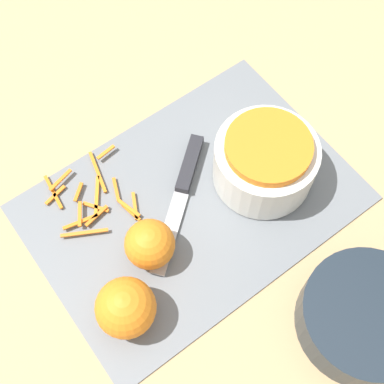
{
  "coord_description": "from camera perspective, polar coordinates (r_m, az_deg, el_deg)",
  "views": [
    {
      "loc": [
        0.2,
        0.27,
        0.71
      ],
      "look_at": [
        0.0,
        0.0,
        0.04
      ],
      "focal_mm": 50.0,
      "sensor_mm": 36.0,
      "label": 1
    }
  ],
  "objects": [
    {
      "name": "cutting_board",
      "position": [
        0.78,
        0.0,
        -1.08
      ],
      "size": [
        0.46,
        0.32,
        0.01
      ],
      "color": "slate",
      "rests_on": "ground_plane"
    },
    {
      "name": "bowl_speckled",
      "position": [
        0.77,
        7.81,
        3.35
      ],
      "size": [
        0.15,
        0.15,
        0.09
      ],
      "color": "silver",
      "rests_on": "cutting_board"
    },
    {
      "name": "orange_left",
      "position": [
        0.72,
        -4.53,
        -5.57
      ],
      "size": [
        0.07,
        0.07,
        0.07
      ],
      "color": "orange",
      "rests_on": "cutting_board"
    },
    {
      "name": "orange_right",
      "position": [
        0.69,
        -7.08,
        -12.15
      ],
      "size": [
        0.08,
        0.08,
        0.08
      ],
      "color": "orange",
      "rests_on": "cutting_board"
    },
    {
      "name": "ground_plane",
      "position": [
        0.79,
        0.0,
        -1.17
      ],
      "size": [
        4.0,
        4.0,
        0.0
      ],
      "primitive_type": "plane",
      "color": "tan"
    },
    {
      "name": "bowl_dark",
      "position": [
        0.73,
        17.88,
        -12.59
      ],
      "size": [
        0.17,
        0.17,
        0.06
      ],
      "color": "#1E2833",
      "rests_on": "ground_plane"
    },
    {
      "name": "knife",
      "position": [
        0.79,
        -0.7,
        1.47
      ],
      "size": [
        0.19,
        0.16,
        0.02
      ],
      "rotation": [
        0.0,
        0.0,
        0.68
      ],
      "color": "#232328",
      "rests_on": "cutting_board"
    },
    {
      "name": "peel_pile",
      "position": [
        0.79,
        -10.61,
        -0.77
      ],
      "size": [
        0.14,
        0.14,
        0.01
      ],
      "color": "orange",
      "rests_on": "cutting_board"
    }
  ]
}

